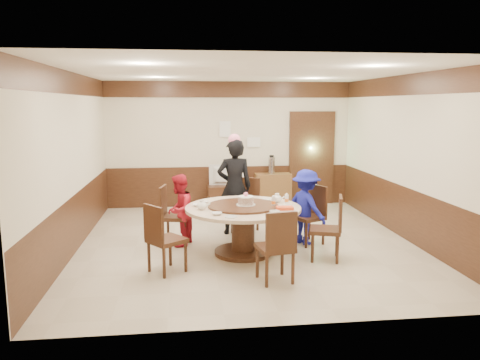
{
  "coord_description": "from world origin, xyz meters",
  "views": [
    {
      "loc": [
        -1.01,
        -7.52,
        2.3
      ],
      "look_at": [
        -0.14,
        -0.17,
        1.1
      ],
      "focal_mm": 35.0,
      "sensor_mm": 36.0,
      "label": 1
    }
  ],
  "objects": [
    {
      "name": "bowl_0",
      "position": [
        -0.71,
        -0.22,
        0.77
      ],
      "size": [
        0.14,
        0.14,
        0.03
      ],
      "primitive_type": "imported",
      "color": "white",
      "rests_on": "banquet_table"
    },
    {
      "name": "television",
      "position": [
        -0.08,
        2.75,
        0.73
      ],
      "size": [
        0.81,
        0.21,
        0.46
      ],
      "primitive_type": "imported",
      "rotation": [
        0.0,
        0.0,
        3.0
      ],
      "color": "gray",
      "rests_on": "tv_stand"
    },
    {
      "name": "banquet_table",
      "position": [
        -0.14,
        -0.57,
        0.53
      ],
      "size": [
        1.77,
        1.77,
        0.78
      ],
      "color": "#3A1F12",
      "rests_on": "ground"
    },
    {
      "name": "saucer_far",
      "position": [
        0.31,
        -0.07,
        0.76
      ],
      "size": [
        0.18,
        0.18,
        0.01
      ],
      "primitive_type": "cylinder",
      "color": "white",
      "rests_on": "banquet_table"
    },
    {
      "name": "chair_4",
      "position": [
        0.14,
        -1.76,
        0.3
      ],
      "size": [
        0.51,
        0.52,
        0.97
      ],
      "rotation": [
        0.0,
        0.0,
        6.47
      ],
      "color": "#3A1F12",
      "rests_on": "ground"
    },
    {
      "name": "bottle_0",
      "position": [
        0.32,
        -0.65,
        0.83
      ],
      "size": [
        0.06,
        0.06,
        0.16
      ],
      "primitive_type": "cylinder",
      "color": "white",
      "rests_on": "banquet_table"
    },
    {
      "name": "saucer_near",
      "position": [
        -0.39,
        -1.22,
        0.76
      ],
      "size": [
        0.18,
        0.18,
        0.01
      ],
      "primitive_type": "cylinder",
      "color": "white",
      "rests_on": "banquet_table"
    },
    {
      "name": "notice_left",
      "position": [
        -0.1,
        2.96,
        1.75
      ],
      "size": [
        0.25,
        0.0,
        0.35
      ],
      "primitive_type": "cube",
      "color": "white",
      "rests_on": "room"
    },
    {
      "name": "teapot_left",
      "position": [
        -0.77,
        -0.7,
        0.81
      ],
      "size": [
        0.17,
        0.15,
        0.13
      ],
      "primitive_type": "ellipsoid",
      "color": "white",
      "rests_on": "banquet_table"
    },
    {
      "name": "thermos",
      "position": [
        0.93,
        2.78,
        0.94
      ],
      "size": [
        0.15,
        0.15,
        0.38
      ],
      "primitive_type": "cylinder",
      "color": "silver",
      "rests_on": "side_cabinet"
    },
    {
      "name": "shrimp_platter",
      "position": [
        0.44,
        -0.92,
        0.78
      ],
      "size": [
        0.3,
        0.2,
        0.06
      ],
      "color": "white",
      "rests_on": "banquet_table"
    },
    {
      "name": "teapot_right",
      "position": [
        0.44,
        -0.32,
        0.81
      ],
      "size": [
        0.17,
        0.15,
        0.13
      ],
      "primitive_type": "ellipsoid",
      "color": "white",
      "rests_on": "banquet_table"
    },
    {
      "name": "chair_2",
      "position": [
        -1.2,
        0.11,
        0.3
      ],
      "size": [
        0.52,
        0.52,
        0.97
      ],
      "rotation": [
        0.0,
        0.0,
        4.52
      ],
      "color": "#3A1F12",
      "rests_on": "ground"
    },
    {
      "name": "person_blue",
      "position": [
        0.97,
        -0.15,
        0.62
      ],
      "size": [
        0.8,
        0.93,
        1.25
      ],
      "primitive_type": "imported",
      "rotation": [
        0.0,
        0.0,
        2.09
      ],
      "color": "#161B91",
      "rests_on": "ground"
    },
    {
      "name": "bowl_5",
      "position": [
        -0.01,
        0.02,
        0.77
      ],
      "size": [
        0.13,
        0.13,
        0.04
      ],
      "primitive_type": "imported",
      "color": "white",
      "rests_on": "banquet_table"
    },
    {
      "name": "person_red",
      "position": [
        -1.11,
        -0.01,
        0.59
      ],
      "size": [
        0.61,
        0.69,
        1.18
      ],
      "primitive_type": "imported",
      "rotation": [
        0.0,
        0.0,
        4.39
      ],
      "color": "red",
      "rests_on": "ground"
    },
    {
      "name": "chair_1",
      "position": [
        0.07,
        0.71,
        0.3
      ],
      "size": [
        0.6,
        0.6,
        0.97
      ],
      "rotation": [
        0.0,
        0.0,
        2.64
      ],
      "color": "#3A1F12",
      "rests_on": "ground"
    },
    {
      "name": "bowl_3",
      "position": [
        0.53,
        -0.69,
        0.77
      ],
      "size": [
        0.14,
        0.14,
        0.04
      ],
      "primitive_type": "imported",
      "color": "white",
      "rests_on": "banquet_table"
    },
    {
      "name": "bowl_4",
      "position": [
        -0.83,
        -0.47,
        0.77
      ],
      "size": [
        0.16,
        0.16,
        0.04
      ],
      "primitive_type": "imported",
      "color": "white",
      "rests_on": "banquet_table"
    },
    {
      "name": "chair_3",
      "position": [
        -1.29,
        -1.24,
        0.3
      ],
      "size": [
        0.62,
        0.62,
        0.97
      ],
      "rotation": [
        0.0,
        0.0,
        5.37
      ],
      "color": "#3A1F12",
      "rests_on": "ground"
    },
    {
      "name": "person_standing",
      "position": [
        -0.14,
        0.61,
        0.85
      ],
      "size": [
        0.63,
        0.42,
        1.7
      ],
      "primitive_type": "imported",
      "rotation": [
        0.0,
        0.0,
        3.17
      ],
      "color": "black",
      "rests_on": "ground"
    },
    {
      "name": "bowl_1",
      "position": [
        0.25,
        -1.11,
        0.77
      ],
      "size": [
        0.15,
        0.15,
        0.05
      ],
      "primitive_type": "imported",
      "color": "white",
      "rests_on": "banquet_table"
    },
    {
      "name": "tv_stand",
      "position": [
        -0.08,
        2.75,
        0.25
      ],
      "size": [
        0.85,
        0.45,
        0.5
      ],
      "primitive_type": "cube",
      "color": "#3A1F12",
      "rests_on": "ground"
    },
    {
      "name": "chair_5",
      "position": [
        1.07,
        -0.98,
        0.3
      ],
      "size": [
        0.56,
        0.55,
        0.97
      ],
      "rotation": [
        0.0,
        0.0,
        7.56
      ],
      "color": "#3A1F12",
      "rests_on": "ground"
    },
    {
      "name": "chair_0",
      "position": [
        1.03,
        -0.15,
        0.3
      ],
      "size": [
        0.59,
        0.58,
        0.97
      ],
      "rotation": [
        0.0,
        0.0,
        1.99
      ],
      "color": "#3A1F12",
      "rests_on": "ground"
    },
    {
      "name": "bottle_1",
      "position": [
        0.56,
        -0.5,
        0.83
      ],
      "size": [
        0.06,
        0.06,
        0.16
      ],
      "primitive_type": "cylinder",
      "color": "white",
      "rests_on": "banquet_table"
    },
    {
      "name": "side_cabinet",
      "position": [
        0.97,
        2.78,
        0.38
      ],
      "size": [
        0.8,
        0.4,
        0.75
      ],
      "primitive_type": "cube",
      "color": "brown",
      "rests_on": "ground"
    },
    {
      "name": "birthday_cake",
      "position": [
        -0.1,
        -0.59,
        0.85
      ],
      "size": [
        0.3,
        0.3,
        0.2
      ],
      "color": "white",
      "rests_on": "banquet_table"
    },
    {
      "name": "notice_right",
      "position": [
        0.55,
        2.96,
        1.45
      ],
      "size": [
        0.3,
        0.0,
        0.22
      ],
      "primitive_type": "cube",
      "color": "white",
      "rests_on": "room"
    },
    {
      "name": "room",
      "position": [
        0.01,
        0.01,
        1.08
      ],
      "size": [
        6.0,
        6.04,
        2.84
      ],
      "color": "#BFB299",
      "rests_on": "ground"
    },
    {
      "name": "bowl_2",
      "position": [
        -0.57,
        -1.06,
        0.77
      ],
      "size": [
        0.15,
        0.15,
        0.04
      ],
      "primitive_type": "imported",
      "color": "white",
      "rests_on": "banquet_table"
    }
  ]
}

